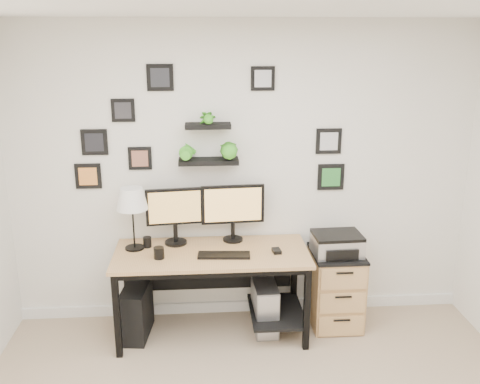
{
  "coord_description": "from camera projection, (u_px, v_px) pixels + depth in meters",
  "views": [
    {
      "loc": [
        -0.36,
        -2.45,
        2.48
      ],
      "look_at": [
        -0.04,
        1.83,
        1.2
      ],
      "focal_mm": 40.0,
      "sensor_mm": 36.0,
      "label": 1
    }
  ],
  "objects": [
    {
      "name": "table_lamp",
      "position": [
        132.0,
        200.0,
        4.34
      ],
      "size": [
        0.26,
        0.26,
        0.53
      ],
      "color": "black",
      "rests_on": "desk"
    },
    {
      "name": "pc_tower_black",
      "position": [
        137.0,
        311.0,
        4.52
      ],
      "size": [
        0.24,
        0.46,
        0.44
      ],
      "primitive_type": "cube",
      "rotation": [
        0.0,
        0.0,
        -0.11
      ],
      "color": "black",
      "rests_on": "ground"
    },
    {
      "name": "mug",
      "position": [
        159.0,
        253.0,
        4.26
      ],
      "size": [
        0.08,
        0.08,
        0.09
      ],
      "primitive_type": "cylinder",
      "color": "black",
      "rests_on": "desk"
    },
    {
      "name": "monitor_right",
      "position": [
        233.0,
        208.0,
        4.55
      ],
      "size": [
        0.54,
        0.18,
        0.5
      ],
      "color": "black",
      "rests_on": "desk"
    },
    {
      "name": "desk",
      "position": [
        216.0,
        264.0,
        4.47
      ],
      "size": [
        1.6,
        0.7,
        0.75
      ],
      "color": "tan",
      "rests_on": "ground"
    },
    {
      "name": "printer",
      "position": [
        337.0,
        244.0,
        4.52
      ],
      "size": [
        0.41,
        0.34,
        0.18
      ],
      "color": "silver",
      "rests_on": "file_cabinet"
    },
    {
      "name": "monitor_left",
      "position": [
        175.0,
        212.0,
        4.48
      ],
      "size": [
        0.48,
        0.21,
        0.49
      ],
      "color": "black",
      "rests_on": "desk"
    },
    {
      "name": "pc_tower_grey",
      "position": [
        265.0,
        306.0,
        4.61
      ],
      "size": [
        0.2,
        0.44,
        0.43
      ],
      "color": "gray",
      "rests_on": "ground"
    },
    {
      "name": "pen_cup",
      "position": [
        147.0,
        242.0,
        4.48
      ],
      "size": [
        0.07,
        0.07,
        0.09
      ],
      "primitive_type": "cylinder",
      "color": "black",
      "rests_on": "desk"
    },
    {
      "name": "wall_decor",
      "position": [
        206.0,
        138.0,
        4.42
      ],
      "size": [
        2.3,
        0.18,
        1.08
      ],
      "color": "black",
      "rests_on": "ground"
    },
    {
      "name": "room",
      "position": [
        243.0,
        306.0,
        4.95
      ],
      "size": [
        4.0,
        4.0,
        4.0
      ],
      "color": "tan",
      "rests_on": "ground"
    },
    {
      "name": "keyboard",
      "position": [
        224.0,
        255.0,
        4.3
      ],
      "size": [
        0.43,
        0.16,
        0.02
      ],
      "primitive_type": "cube",
      "rotation": [
        0.0,
        0.0,
        -0.07
      ],
      "color": "black",
      "rests_on": "desk"
    },
    {
      "name": "file_cabinet",
      "position": [
        335.0,
        288.0,
        4.68
      ],
      "size": [
        0.43,
        0.53,
        0.67
      ],
      "color": "tan",
      "rests_on": "ground"
    },
    {
      "name": "mouse",
      "position": [
        277.0,
        251.0,
        4.38
      ],
      "size": [
        0.07,
        0.1,
        0.03
      ],
      "primitive_type": "cube",
      "rotation": [
        0.0,
        0.0,
        0.11
      ],
      "color": "black",
      "rests_on": "desk"
    }
  ]
}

